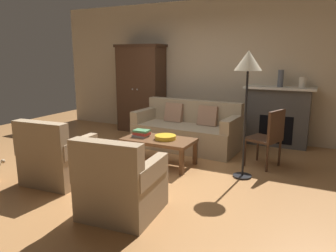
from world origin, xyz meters
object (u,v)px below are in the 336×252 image
object	(u,v)px
fruit_bowl	(165,137)
floor_lamp	(248,68)
book_stack	(141,133)
side_chair_wooden	(269,135)
armchair_near_right	(120,187)
couch	(187,131)
fireplace	(278,116)
mantel_vase_slate	(281,78)
armoire	(141,88)
mantel_vase_cream	(303,83)
armchair_near_left	(57,159)
coffee_table	(159,142)

from	to	relation	value
fruit_bowl	floor_lamp	world-z (taller)	floor_lamp
book_stack	side_chair_wooden	xyz separation A→B (m)	(1.85, 0.65, 0.04)
book_stack	armchair_near_right	xyz separation A→B (m)	(0.70, -1.60, -0.16)
couch	book_stack	size ratio (longest dim) A/B	7.46
fireplace	mantel_vase_slate	distance (m)	0.71
armoire	book_stack	bearing A→B (deg)	-59.08
side_chair_wooden	mantel_vase_cream	bearing A→B (deg)	76.50
fruit_bowl	armchair_near_left	world-z (taller)	armchair_near_left
armchair_near_left	book_stack	bearing A→B (deg)	63.86
fireplace	armchair_near_right	bearing A→B (deg)	-106.88
fruit_bowl	book_stack	size ratio (longest dim) A/B	1.25
armoire	mantel_vase_slate	world-z (taller)	armoire
coffee_table	armchair_near_right	bearing A→B (deg)	-76.10
armoire	fruit_bowl	size ratio (longest dim) A/B	5.87
fireplace	coffee_table	xyz separation A→B (m)	(-1.49, -1.98, -0.20)
armoire	side_chair_wooden	xyz separation A→B (m)	(3.01, -1.28, -0.45)
side_chair_wooden	armchair_near_right	bearing A→B (deg)	-117.18
mantel_vase_cream	fireplace	bearing A→B (deg)	177.30
mantel_vase_cream	floor_lamp	bearing A→B (deg)	-106.31
fireplace	coffee_table	bearing A→B (deg)	-126.95
armoire	armchair_near_left	distance (m)	3.26
armchair_near_left	floor_lamp	bearing A→B (deg)	30.19
mantel_vase_cream	armchair_near_right	xyz separation A→B (m)	(-1.47, -3.58, -0.90)
couch	mantel_vase_cream	distance (m)	2.25
armoire	coffee_table	world-z (taller)	armoire
armchair_near_left	floor_lamp	xyz separation A→B (m)	(2.21, 1.29, 1.20)
fireplace	mantel_vase_cream	world-z (taller)	mantel_vase_cream
armchair_near_right	armchair_near_left	bearing A→B (deg)	163.54
mantel_vase_slate	fireplace	bearing A→B (deg)	90.00
armoire	armchair_near_right	xyz separation A→B (m)	(1.86, -3.52, -0.65)
mantel_vase_cream	book_stack	bearing A→B (deg)	-137.58
fireplace	fruit_bowl	bearing A→B (deg)	-124.97
floor_lamp	side_chair_wooden	bearing A→B (deg)	67.42
couch	floor_lamp	world-z (taller)	floor_lamp
floor_lamp	armchair_near_right	bearing A→B (deg)	-118.67
armchair_near_right	side_chair_wooden	xyz separation A→B (m)	(1.15, 2.24, 0.20)
coffee_table	fruit_bowl	size ratio (longest dim) A/B	3.36
armoire	mantel_vase_cream	xyz separation A→B (m)	(3.33, 0.06, 0.25)
armoire	armchair_near_right	distance (m)	4.04
fruit_bowl	mantel_vase_slate	distance (m)	2.53
armoire	mantel_vase_cream	size ratio (longest dim) A/B	10.34
floor_lamp	book_stack	bearing A→B (deg)	-177.40
armoire	couch	bearing A→B (deg)	-29.45
mantel_vase_slate	side_chair_wooden	distance (m)	1.54
fireplace	mantel_vase_slate	size ratio (longest dim) A/B	4.08
book_stack	side_chair_wooden	size ratio (longest dim) A/B	0.29
mantel_vase_slate	armchair_near_right	size ratio (longest dim) A/B	0.35
coffee_table	mantel_vase_slate	xyz separation A→B (m)	(1.49, 1.97, 0.91)
fireplace	book_stack	world-z (taller)	fireplace
mantel_vase_cream	floor_lamp	size ratio (longest dim) A/B	0.11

